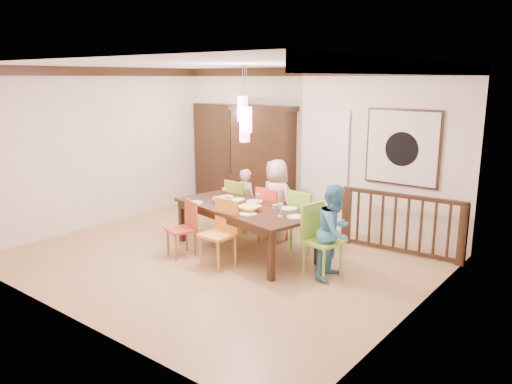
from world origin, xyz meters
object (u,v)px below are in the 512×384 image
Objects in this scene: china_hutch at (263,162)px; person_far_mid at (276,200)px; chair_end_right at (323,236)px; person_far_left at (247,201)px; balustrade at (401,223)px; chair_far_left at (242,202)px; dining_table at (245,211)px; person_end_right at (335,232)px.

person_far_mid is at bearing -43.38° from china_hutch.
chair_end_right is 2.25m from person_far_left.
chair_far_left is at bearing -169.86° from balustrade.
chair_far_left is at bearing -72.81° from china_hutch.
chair_far_left is at bearing 19.36° from person_far_left.
person_end_right is at bearing 10.12° from dining_table.
chair_far_left is at bearing 79.03° from chair_end_right.
person_far_mid reaches higher than balustrade.
person_far_left is at bearing 77.72° from chair_end_right.
person_far_mid reaches higher than chair_far_left.
balustrade is (2.68, 0.69, -0.05)m from chair_far_left.
china_hutch reaches higher than dining_table.
chair_end_right reaches higher than chair_far_left.
dining_table is 2.69× the size of chair_far_left.
chair_end_right is (2.18, -0.84, 0.03)m from chair_far_left.
china_hutch is 1.50m from person_far_mid.
chair_end_right is 0.72× the size of person_far_mid.
person_far_mid is at bearing 59.47° from person_end_right.
person_far_left is at bearing -165.45° from chair_far_left.
person_far_mid is (-1.45, 0.88, 0.12)m from chair_end_right.
person_far_left is (0.42, -1.02, -0.52)m from china_hutch.
dining_table is 2.57× the size of chair_end_right.
person_far_mid is (-1.95, -0.65, 0.19)m from balustrade.
chair_end_right is 0.86× the size of person_far_left.
chair_far_left is at bearing 68.23° from person_end_right.
balustrade is at bearing -155.40° from person_far_left.
person_far_mid is 1.83m from person_end_right.
chair_end_right is at bearing 95.92° from person_end_right.
person_far_mid is at bearing 68.77° from chair_end_right.
person_end_right reaches higher than balustrade.
person_end_right is (1.61, -0.02, -0.02)m from dining_table.
dining_table is 2.15m from china_hutch.
balustrade is at bearing -15.12° from person_end_right.
person_far_left is 0.84× the size of person_far_mid.
person_end_right is at bearing 166.10° from chair_far_left.
chair_end_right is at bearing 8.99° from dining_table.
person_far_left is (-2.58, -0.67, 0.08)m from balustrade.
chair_far_left is 0.11m from person_far_left.
china_hutch reaches higher than person_end_right.
person_far_mid is (0.63, 0.03, 0.11)m from person_far_left.
chair_far_left is 0.49× the size of balustrade.
person_far_mid is (1.05, -0.99, -0.41)m from china_hutch.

